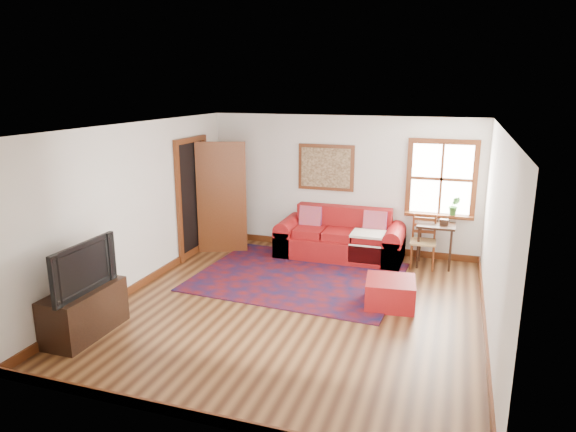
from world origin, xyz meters
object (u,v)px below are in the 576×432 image
(red_leather_sofa, at_px, (340,241))
(ladder_back_chair, at_px, (423,239))
(media_cabinet, at_px, (85,312))
(red_ottoman, at_px, (390,293))
(side_table, at_px, (436,231))

(red_leather_sofa, distance_m, ladder_back_chair, 1.46)
(red_leather_sofa, distance_m, media_cabinet, 4.58)
(red_ottoman, xyz_separation_m, side_table, (0.49, 1.88, 0.43))
(red_ottoman, xyz_separation_m, ladder_back_chair, (0.30, 1.82, 0.29))
(ladder_back_chair, bearing_deg, red_leather_sofa, 177.86)
(red_leather_sofa, xyz_separation_m, side_table, (1.64, 0.01, 0.33))
(media_cabinet, bearing_deg, red_leather_sofa, 59.33)
(media_cabinet, bearing_deg, side_table, 44.82)
(red_leather_sofa, relative_size, red_ottoman, 3.32)
(red_leather_sofa, relative_size, media_cabinet, 2.05)
(ladder_back_chair, xyz_separation_m, media_cabinet, (-3.78, -3.89, -0.18))
(red_leather_sofa, bearing_deg, ladder_back_chair, -2.14)
(side_table, xyz_separation_m, media_cabinet, (-3.97, -3.95, -0.32))
(red_ottoman, bearing_deg, red_leather_sofa, 114.71)
(red_ottoman, distance_m, side_table, 1.99)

